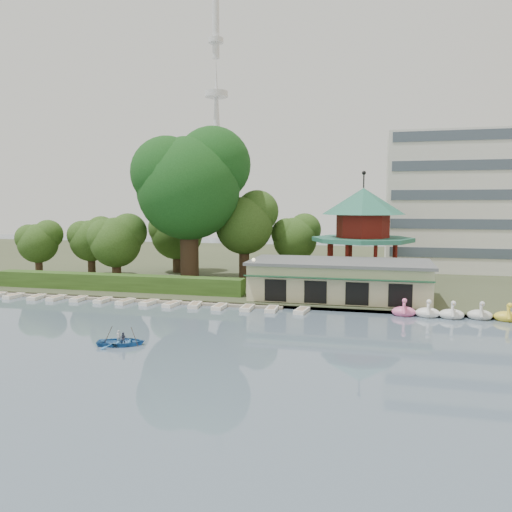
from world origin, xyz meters
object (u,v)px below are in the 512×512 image
(big_tree, at_px, (190,181))
(rowboat_with_passengers, at_px, (121,338))
(dock, at_px, (126,299))
(boathouse, at_px, (339,279))
(pavilion, at_px, (363,226))

(big_tree, xyz_separation_m, rowboat_with_passengers, (4.69, -26.39, -12.53))
(dock, distance_m, rowboat_with_passengers, 17.28)
(boathouse, relative_size, pavilion, 1.38)
(pavilion, xyz_separation_m, rowboat_with_passengers, (-16.14, -30.18, -6.99))
(boathouse, xyz_separation_m, rowboat_with_passengers, (-14.14, -20.15, -1.87))
(rowboat_with_passengers, bearing_deg, pavilion, 61.87)
(boathouse, distance_m, rowboat_with_passengers, 24.69)
(boathouse, relative_size, rowboat_with_passengers, 3.36)
(dock, bearing_deg, boathouse, 12.24)
(pavilion, relative_size, rowboat_with_passengers, 2.44)
(dock, relative_size, rowboat_with_passengers, 6.14)
(boathouse, bearing_deg, pavilion, 78.72)
(pavilion, bearing_deg, big_tree, -169.67)
(boathouse, bearing_deg, big_tree, 161.69)
(big_tree, relative_size, rowboat_with_passengers, 3.50)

